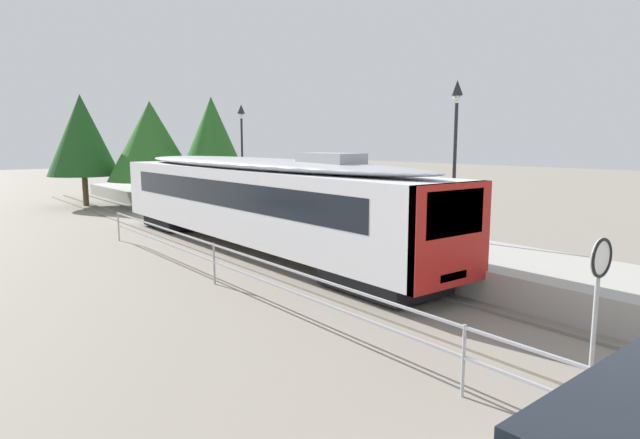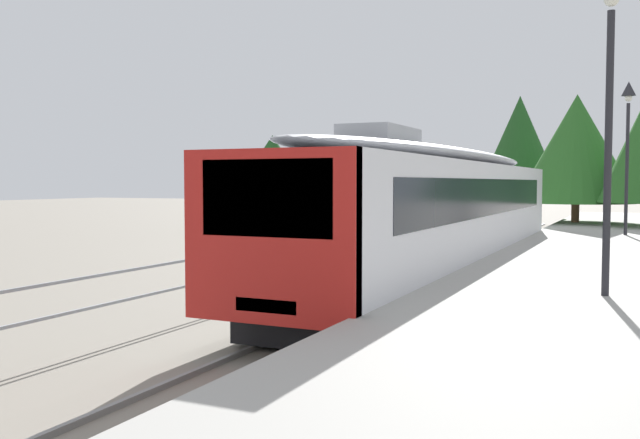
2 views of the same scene
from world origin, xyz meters
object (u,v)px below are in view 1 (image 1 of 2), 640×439
(commuter_train, at_px, (253,197))
(platform_lamp_mid_platform, at_px, (456,130))
(speed_limit_sign, at_px, (599,282))
(platform_lamp_far_end, at_px, (242,135))

(commuter_train, bearing_deg, platform_lamp_mid_platform, -53.56)
(speed_limit_sign, bearing_deg, platform_lamp_far_end, 73.46)
(commuter_train, relative_size, platform_lamp_mid_platform, 3.57)
(platform_lamp_far_end, relative_size, speed_limit_sign, 1.91)
(commuter_train, distance_m, platform_lamp_far_end, 9.87)
(platform_lamp_mid_platform, bearing_deg, commuter_train, 126.44)
(platform_lamp_mid_platform, distance_m, speed_limit_sign, 10.62)
(platform_lamp_mid_platform, relative_size, speed_limit_sign, 1.91)
(platform_lamp_far_end, bearing_deg, commuter_train, -117.29)
(platform_lamp_far_end, bearing_deg, platform_lamp_mid_platform, -90.00)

